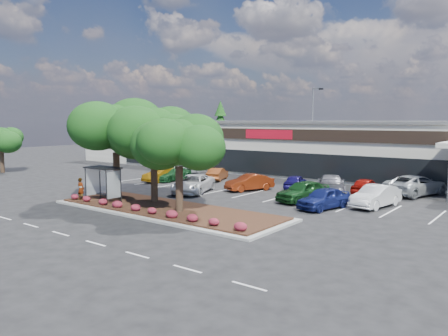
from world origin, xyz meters
The scene contains 26 objects.
ground centered at (0.00, 0.00, 0.00)m, with size 160.00×160.00×0.00m, color black.
retail_store centered at (0.06, 33.91, 3.15)m, with size 80.40×25.20×6.25m.
landscape_island centered at (-2.00, 4.00, 0.12)m, with size 18.00×6.00×0.26m.
lane_markings centered at (-0.14, 10.42, 0.01)m, with size 33.12×20.06×0.01m.
shrub_row centered at (-2.00, 1.90, 0.51)m, with size 17.00×0.80×0.50m, color maroon, non-canonical shape.
bus_shelter centered at (-7.50, 2.95, 2.31)m, with size 2.75×1.55×2.59m.
island_tree_west centered at (-8.00, 4.50, 4.21)m, with size 7.20×7.20×7.89m, color #143411, non-canonical shape.
island_tree_mid centered at (-4.50, 5.20, 3.92)m, with size 6.60×6.60×7.32m, color #143411, non-canonical shape.
island_tree_east centered at (-0.50, 3.70, 3.51)m, with size 5.80×5.80×6.50m, color #143411, non-canonical shape.
tree_west_far centered at (-34.00, 8.00, 2.80)m, with size 4.80×4.80×5.61m, color #143411, non-canonical shape.
conifer_north_west centered at (-30.00, 46.00, 5.00)m, with size 4.40×4.40×10.00m, color #143411.
person_waiting centered at (-9.36, 2.13, 1.11)m, with size 0.62×0.41×1.70m, color #594C47.
light_pole centered at (-2.65, 28.03, 4.44)m, with size 1.42×0.69×10.01m.
car_0 centered at (-13.11, 14.32, 0.72)m, with size 1.52×4.36×1.44m, color #794D08.
car_1 centered at (-12.57, 15.50, 0.68)m, with size 1.91×4.71×1.37m, color #154420.
car_2 centered at (-5.78, 11.03, 0.78)m, with size 2.59×5.62×1.56m, color silver.
car_3 centered at (-2.50, 15.03, 0.74)m, with size 1.57×4.49×1.48m, color #68210B.
car_4 centered at (3.88, 13.10, 0.83)m, with size 1.96×4.87×1.66m, color #154219.
car_5 centered at (6.35, 11.48, 0.77)m, with size 1.82×4.53×1.54m, color navy.
car_6 centered at (9.10, 14.39, 0.80)m, with size 1.70×4.88×1.61m, color white.
car_9 centered at (-15.44, 20.29, 0.76)m, with size 2.13×5.24×1.52m, color #ACB2B7.
car_10 centered at (-9.04, 18.62, 0.66)m, with size 1.40×4.03×1.33m, color brown.
car_12 centered at (0.45, 18.27, 0.67)m, with size 1.58×3.92×1.34m, color #160F57.
car_13 centered at (3.93, 18.22, 0.83)m, with size 2.31×5.69×1.65m, color slate.
car_14 centered at (6.50, 19.59, 0.70)m, with size 1.65×4.10×1.40m, color maroon.
car_15 centered at (10.09, 21.62, 0.86)m, with size 2.84×6.17×1.71m, color #9A9FA4.
Camera 1 is at (19.47, -17.41, 6.35)m, focal length 35.00 mm.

